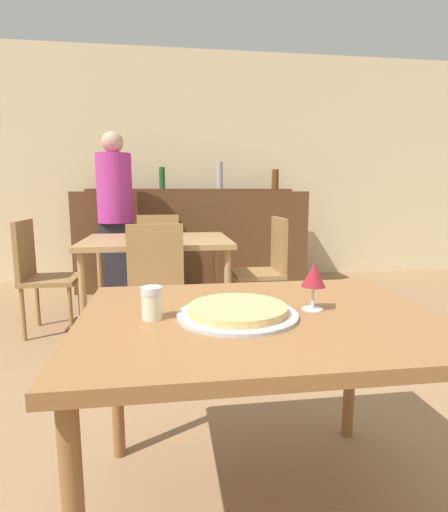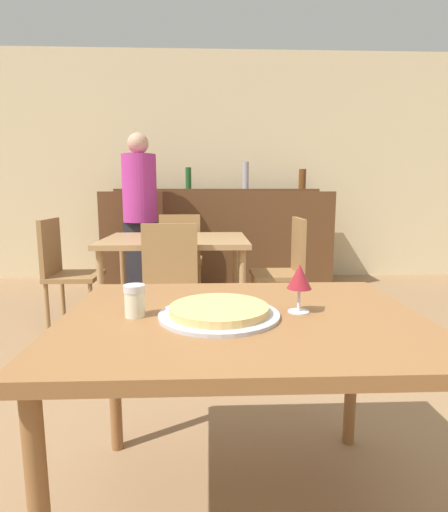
# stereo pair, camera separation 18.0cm
# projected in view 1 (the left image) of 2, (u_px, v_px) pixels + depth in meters

# --- Properties ---
(ground_plane) EXTENTS (16.00, 16.00, 0.00)m
(ground_plane) POSITION_uv_depth(u_px,v_px,m) (257.00, 511.00, 1.40)
(ground_plane) COLOR #93704C
(wall_back) EXTENTS (8.00, 0.05, 2.80)m
(wall_back) POSITION_uv_depth(u_px,v_px,m) (189.00, 168.00, 5.02)
(wall_back) COLOR beige
(wall_back) RESTS_ON ground_plane
(dining_table_near) EXTENTS (1.14, 0.88, 0.72)m
(dining_table_near) POSITION_uv_depth(u_px,v_px,m) (259.00, 335.00, 1.30)
(dining_table_near) COLOR brown
(dining_table_near) RESTS_ON ground_plane
(dining_table_far) EXTENTS (1.15, 0.88, 0.74)m
(dining_table_far) POSITION_uv_depth(u_px,v_px,m) (157.00, 248.00, 3.20)
(dining_table_far) COLOR #A87F51
(dining_table_far) RESTS_ON ground_plane
(bar_counter) EXTENTS (2.60, 0.56, 1.10)m
(bar_counter) POSITION_uv_depth(u_px,v_px,m) (193.00, 239.00, 4.66)
(bar_counter) COLOR brown
(bar_counter) RESTS_ON ground_plane
(bar_back_shelf) EXTENTS (2.39, 0.24, 0.34)m
(bar_back_shelf) POSITION_uv_depth(u_px,v_px,m) (192.00, 187.00, 4.70)
(bar_back_shelf) COLOR brown
(bar_back_shelf) RESTS_ON bar_counter
(chair_far_side_front) EXTENTS (0.40, 0.40, 0.89)m
(chair_far_side_front) POSITION_uv_depth(u_px,v_px,m) (156.00, 284.00, 2.63)
(chair_far_side_front) COLOR olive
(chair_far_side_front) RESTS_ON ground_plane
(chair_far_side_back) EXTENTS (0.40, 0.40, 0.89)m
(chair_far_side_back) POSITION_uv_depth(u_px,v_px,m) (159.00, 255.00, 3.82)
(chair_far_side_back) COLOR olive
(chair_far_side_back) RESTS_ON ground_plane
(chair_far_side_left) EXTENTS (0.40, 0.40, 0.89)m
(chair_far_side_left) POSITION_uv_depth(u_px,v_px,m) (39.00, 270.00, 3.10)
(chair_far_side_left) COLOR olive
(chair_far_side_left) RESTS_ON ground_plane
(chair_far_side_right) EXTENTS (0.40, 0.40, 0.89)m
(chair_far_side_right) POSITION_uv_depth(u_px,v_px,m) (267.00, 264.00, 3.35)
(chair_far_side_right) COLOR olive
(chair_far_side_right) RESTS_ON ground_plane
(pizza_tray) EXTENTS (0.38, 0.38, 0.04)m
(pizza_tray) POSITION_uv_depth(u_px,v_px,m) (237.00, 312.00, 1.25)
(pizza_tray) COLOR #B7B7BC
(pizza_tray) RESTS_ON dining_table_near
(cheese_shaker) EXTENTS (0.07, 0.07, 0.10)m
(cheese_shaker) POSITION_uv_depth(u_px,v_px,m) (152.00, 303.00, 1.23)
(cheese_shaker) COLOR beige
(cheese_shaker) RESTS_ON dining_table_near
(person_standing) EXTENTS (0.34, 0.34, 1.68)m
(person_standing) POSITION_uv_depth(u_px,v_px,m) (115.00, 212.00, 3.93)
(person_standing) COLOR #2D2D38
(person_standing) RESTS_ON ground_plane
(wine_glass) EXTENTS (0.08, 0.08, 0.16)m
(wine_glass) POSITION_uv_depth(u_px,v_px,m) (314.00, 276.00, 1.31)
(wine_glass) COLOR silver
(wine_glass) RESTS_ON dining_table_near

